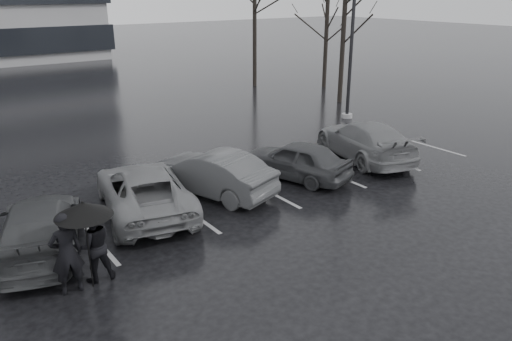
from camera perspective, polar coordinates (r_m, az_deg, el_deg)
The scene contains 14 objects.
ground at distance 14.53m, azimuth 3.36°, elevation -4.93°, with size 160.00×160.00×0.00m, color black.
car_main at distance 17.00m, azimuth 4.60°, elevation 1.23°, with size 1.55×3.84×1.31m, color black.
car_west_a at distance 15.68m, azimuth -5.04°, elevation -0.28°, with size 1.47×4.22×1.39m, color #28292B.
car_west_b at distance 14.73m, azimuth -12.68°, elevation -2.14°, with size 2.27×4.92×1.37m, color #505053.
car_west_c at distance 13.38m, azimuth -23.50°, elevation -5.89°, with size 1.83×4.50×1.30m, color black.
car_east at distance 19.39m, azimuth 12.31°, elevation 3.41°, with size 2.02×4.97×1.44m, color #505053.
pedestrian_left at distance 11.27m, azimuth -20.83°, elevation -8.88°, with size 0.68×0.44×1.85m, color black.
pedestrian_right at distance 11.58m, azimuth -18.10°, elevation -8.11°, with size 0.83×0.65×1.71m, color black.
umbrella at distance 10.91m, azimuth -19.14°, elevation -4.21°, with size 1.20×1.20×2.04m.
lamp_post at distance 25.01m, azimuth 10.97°, elevation 15.70°, with size 0.52×0.52×9.55m.
stall_stripes at distance 15.98m, azimuth -4.51°, elevation -2.53°, with size 19.72×5.00×0.00m.
tree_east at distance 28.74m, azimuth 9.98°, elevation 15.55°, with size 0.26×0.26×8.00m, color black.
tree_ne at distance 33.37m, azimuth 8.05°, elevation 15.38°, with size 0.26×0.26×7.00m, color black.
tree_north at distance 33.42m, azimuth -0.16°, elevation 16.86°, with size 0.26×0.26×8.50m, color black.
Camera 1 is at (-8.33, -10.20, 6.14)m, focal length 35.00 mm.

